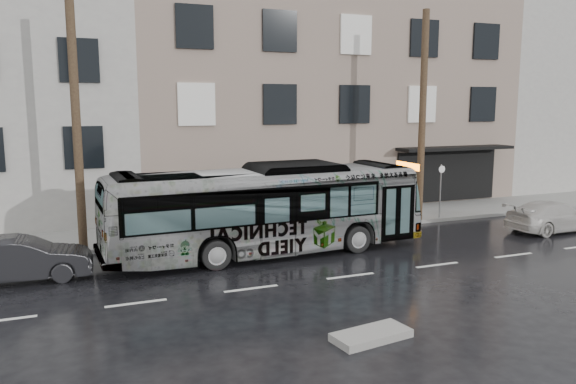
% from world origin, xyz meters
% --- Properties ---
extents(ground, '(120.00, 120.00, 0.00)m').
position_xyz_m(ground, '(0.00, 0.00, 0.00)').
color(ground, black).
rests_on(ground, ground).
extents(sidewalk, '(90.00, 3.60, 0.15)m').
position_xyz_m(sidewalk, '(0.00, 4.90, 0.07)').
color(sidewalk, gray).
rests_on(sidewalk, ground).
extents(building_taupe, '(20.00, 12.00, 11.00)m').
position_xyz_m(building_taupe, '(5.00, 12.70, 5.50)').
color(building_taupe, gray).
rests_on(building_taupe, ground).
extents(building_filler, '(18.00, 12.00, 12.00)m').
position_xyz_m(building_filler, '(24.00, 12.70, 6.00)').
color(building_filler, '#A7A59E').
rests_on(building_filler, ground).
extents(utility_pole_front, '(0.30, 0.30, 9.00)m').
position_xyz_m(utility_pole_front, '(6.50, 3.30, 4.65)').
color(utility_pole_front, '#4D3B26').
rests_on(utility_pole_front, sidewalk).
extents(utility_pole_rear, '(0.30, 0.30, 9.00)m').
position_xyz_m(utility_pole_rear, '(-7.50, 3.30, 4.65)').
color(utility_pole_rear, '#4D3B26').
rests_on(utility_pole_rear, sidewalk).
extents(sign_post, '(0.06, 0.06, 2.40)m').
position_xyz_m(sign_post, '(7.60, 3.30, 1.35)').
color(sign_post, slate).
rests_on(sign_post, sidewalk).
extents(bus, '(11.43, 3.08, 3.16)m').
position_xyz_m(bus, '(-1.52, 0.91, 1.58)').
color(bus, '#B2B2B2').
rests_on(bus, ground).
extents(white_sedan, '(4.34, 1.88, 1.24)m').
position_xyz_m(white_sedan, '(10.72, -0.14, 0.62)').
color(white_sedan, '#B9B5B0').
rests_on(white_sedan, ground).
extents(dark_sedan, '(4.09, 1.59, 1.33)m').
position_xyz_m(dark_sedan, '(-9.32, 0.71, 0.66)').
color(dark_sedan, black).
rests_on(dark_sedan, ground).
extents(slush_pile, '(1.90, 1.05, 0.18)m').
position_xyz_m(slush_pile, '(-1.77, -6.81, 0.09)').
color(slush_pile, gray).
rests_on(slush_pile, ground).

